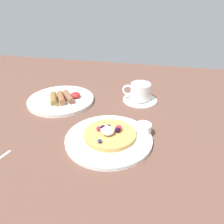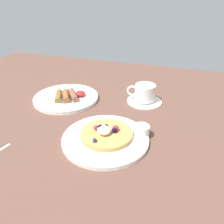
{
  "view_description": "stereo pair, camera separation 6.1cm",
  "coord_description": "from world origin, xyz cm",
  "px_view_note": "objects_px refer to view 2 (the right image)",
  "views": [
    {
      "loc": [
        17.52,
        -54.83,
        38.51
      ],
      "look_at": [
        4.64,
        4.49,
        4.0
      ],
      "focal_mm": 35.79,
      "sensor_mm": 36.0,
      "label": 1
    },
    {
      "loc": [
        23.42,
        -53.23,
        38.51
      ],
      "look_at": [
        4.64,
        4.49,
        4.0
      ],
      "focal_mm": 35.79,
      "sensor_mm": 36.0,
      "label": 2
    }
  ],
  "objects_px": {
    "syrup_ramekin": "(141,129)",
    "coffee_cup": "(145,92)",
    "coffee_saucer": "(144,101)",
    "pancake_plate": "(105,139)",
    "breakfast_plate": "(66,98)"
  },
  "relations": [
    {
      "from": "syrup_ramekin",
      "to": "coffee_saucer",
      "type": "relative_size",
      "value": 0.36
    },
    {
      "from": "breakfast_plate",
      "to": "coffee_cup",
      "type": "distance_m",
      "value": 0.3
    },
    {
      "from": "syrup_ramekin",
      "to": "coffee_cup",
      "type": "bearing_deg",
      "value": 98.88
    },
    {
      "from": "pancake_plate",
      "to": "coffee_cup",
      "type": "bearing_deg",
      "value": 78.05
    },
    {
      "from": "syrup_ramekin",
      "to": "coffee_cup",
      "type": "xyz_separation_m",
      "value": [
        -0.03,
        0.22,
        0.02
      ]
    },
    {
      "from": "coffee_saucer",
      "to": "coffee_cup",
      "type": "xyz_separation_m",
      "value": [
        -0.0,
        -0.0,
        0.04
      ]
    },
    {
      "from": "pancake_plate",
      "to": "coffee_cup",
      "type": "relative_size",
      "value": 2.32
    },
    {
      "from": "pancake_plate",
      "to": "breakfast_plate",
      "type": "relative_size",
      "value": 1.0
    },
    {
      "from": "pancake_plate",
      "to": "coffee_cup",
      "type": "xyz_separation_m",
      "value": [
        0.06,
        0.27,
        0.03
      ]
    },
    {
      "from": "coffee_saucer",
      "to": "coffee_cup",
      "type": "height_order",
      "value": "coffee_cup"
    },
    {
      "from": "coffee_saucer",
      "to": "pancake_plate",
      "type": "bearing_deg",
      "value": -102.29
    },
    {
      "from": "coffee_saucer",
      "to": "breakfast_plate",
      "type": "bearing_deg",
      "value": -166.11
    },
    {
      "from": "pancake_plate",
      "to": "coffee_cup",
      "type": "height_order",
      "value": "coffee_cup"
    },
    {
      "from": "breakfast_plate",
      "to": "syrup_ramekin",
      "type": "bearing_deg",
      "value": -24.87
    },
    {
      "from": "coffee_cup",
      "to": "coffee_saucer",
      "type": "bearing_deg",
      "value": 7.47
    }
  ]
}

